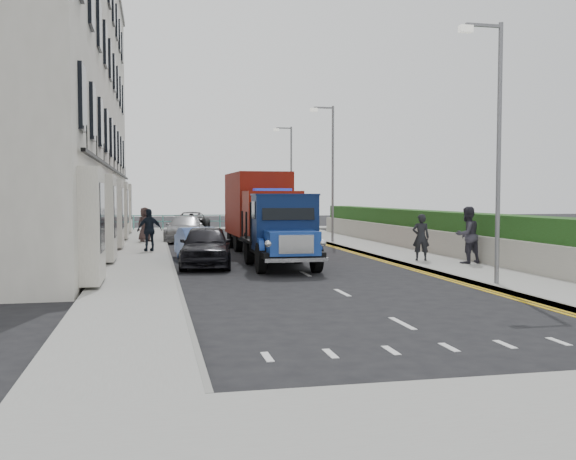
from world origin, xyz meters
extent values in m
plane|color=black|center=(0.00, 0.00, 0.00)|extent=(120.00, 120.00, 0.00)
cube|color=gray|center=(-5.20, 9.00, 0.06)|extent=(2.40, 38.00, 0.12)
cube|color=gray|center=(5.30, 9.00, 0.06)|extent=(2.60, 38.00, 0.12)
cube|color=gray|center=(0.00, 29.00, 0.06)|extent=(30.00, 2.50, 0.12)
plane|color=slate|center=(0.00, 60.00, 0.00)|extent=(120.00, 120.00, 0.00)
cube|color=silver|center=(-9.50, 13.00, 7.00)|extent=(6.00, 30.00, 14.00)
cube|color=black|center=(-6.35, 13.00, 3.60)|extent=(0.12, 28.00, 0.10)
cube|color=#B2AD9E|center=(6.60, 9.00, 0.55)|extent=(0.30, 28.00, 1.00)
cube|color=#1F4114|center=(7.30, 9.00, 0.95)|extent=(1.20, 28.00, 1.70)
cube|color=#59B2A5|center=(0.00, 28.20, 1.08)|extent=(13.00, 0.08, 0.06)
cube|color=#59B2A5|center=(0.00, 28.20, 0.65)|extent=(13.00, 0.06, 0.05)
cylinder|color=slate|center=(4.30, -2.00, 3.50)|extent=(0.12, 0.12, 7.00)
cube|color=slate|center=(3.80, -2.00, 6.90)|extent=(1.00, 0.08, 0.08)
cube|color=beige|center=(3.30, -2.00, 6.78)|extent=(0.35, 0.18, 0.18)
cylinder|color=slate|center=(4.30, 14.00, 3.50)|extent=(0.12, 0.12, 7.00)
cube|color=slate|center=(3.80, 14.00, 6.90)|extent=(1.00, 0.08, 0.08)
cube|color=beige|center=(3.30, 14.00, 6.78)|extent=(0.35, 0.18, 0.18)
cylinder|color=slate|center=(4.30, 24.00, 3.50)|extent=(0.12, 0.12, 7.00)
cube|color=slate|center=(3.80, 24.00, 6.90)|extent=(1.00, 0.08, 0.08)
cube|color=beige|center=(3.30, 24.00, 6.78)|extent=(0.35, 0.18, 0.18)
cylinder|color=black|center=(-1.36, 2.39, 0.49)|extent=(0.28, 0.99, 0.98)
cylinder|color=black|center=(0.44, 2.36, 0.49)|extent=(0.28, 0.99, 0.98)
cylinder|color=black|center=(-1.31, 5.25, 0.49)|extent=(0.28, 0.99, 0.98)
cylinder|color=black|center=(0.49, 5.22, 0.49)|extent=(0.28, 0.99, 0.98)
cube|color=black|center=(-0.43, 3.80, 0.64)|extent=(2.03, 4.95, 0.18)
cube|color=#1C3E97|center=(-0.46, 1.91, 1.00)|extent=(1.61, 1.36, 0.74)
cube|color=silver|center=(-0.48, 1.22, 1.00)|extent=(1.08, 0.10, 0.56)
cube|color=#0C1C44|center=(-0.44, 3.09, 1.59)|extent=(2.07, 1.26, 1.79)
cube|color=black|center=(-0.41, 5.03, 0.87)|extent=(2.20, 2.90, 0.12)
cylinder|color=black|center=(-0.98, 7.57, 0.50)|extent=(0.31, 1.01, 1.01)
cylinder|color=black|center=(0.94, 7.61, 0.50)|extent=(0.31, 1.01, 1.01)
cylinder|color=black|center=(-1.04, 10.41, 0.50)|extent=(0.31, 1.01, 1.01)
cylinder|color=black|center=(0.88, 10.45, 0.50)|extent=(0.31, 1.01, 1.01)
cylinder|color=black|center=(-1.08, 12.42, 0.50)|extent=(0.31, 1.01, 1.01)
cylinder|color=black|center=(0.84, 12.46, 0.50)|extent=(0.31, 1.01, 1.01)
cube|color=black|center=(-0.07, 9.97, 0.69)|extent=(2.23, 6.44, 0.23)
cube|color=maroon|center=(-0.02, 7.59, 1.65)|extent=(2.23, 1.78, 2.01)
cube|color=black|center=(0.00, 6.75, 1.74)|extent=(2.01, 0.11, 1.01)
cube|color=maroon|center=(-0.09, 10.97, 2.10)|extent=(2.38, 4.80, 2.74)
imported|color=black|center=(-2.90, 4.75, 0.72)|extent=(2.16, 4.41, 1.45)
imported|color=#6284D3|center=(-2.97, 7.00, 0.62)|extent=(1.79, 3.91, 1.24)
imported|color=#97989C|center=(-3.00, 17.30, 0.69)|extent=(2.54, 4.97, 1.38)
imported|color=black|center=(-2.05, 27.00, 0.68)|extent=(2.97, 5.18, 1.36)
imported|color=#A7A7AB|center=(1.59, 21.15, 0.80)|extent=(3.20, 5.04, 1.60)
imported|color=black|center=(4.78, 4.07, 0.96)|extent=(0.70, 0.56, 1.69)
imported|color=#312F39|center=(5.96, 2.84, 1.11)|extent=(1.12, 0.97, 1.97)
imported|color=black|center=(-4.83, 10.12, 1.02)|extent=(1.13, 0.70, 1.79)
imported|color=#3B2C2B|center=(-5.09, 16.02, 1.00)|extent=(1.02, 0.91, 1.75)
camera|label=1|loc=(-4.69, -17.53, 2.47)|focal=40.00mm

